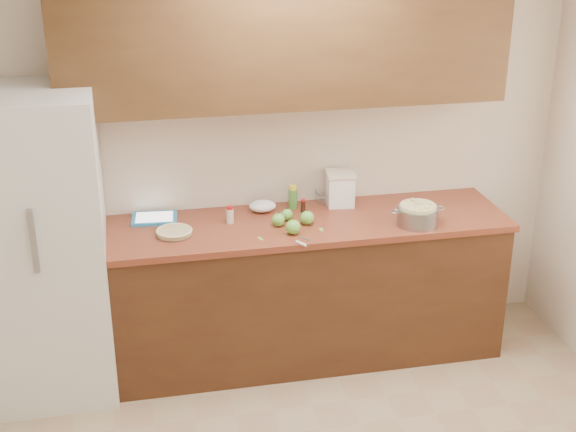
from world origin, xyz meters
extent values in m
plane|color=beige|center=(0.00, 1.80, 1.30)|extent=(3.60, 0.00, 3.60)
cube|color=#482814|center=(0.00, 1.48, 0.44)|extent=(2.60, 0.65, 0.88)
cube|color=brown|center=(0.00, 1.48, 0.90)|extent=(2.64, 0.68, 0.04)
cube|color=#503318|center=(0.00, 1.63, 1.95)|extent=(2.60, 0.34, 0.70)
cube|color=silver|center=(-1.44, 1.44, 0.90)|extent=(0.70, 0.70, 1.80)
cylinder|color=silver|center=(-0.70, 1.42, 0.93)|extent=(0.22, 0.22, 0.03)
cylinder|color=beige|center=(-0.70, 1.42, 0.94)|extent=(0.20, 0.20, 0.03)
torus|color=beige|center=(-0.70, 1.42, 0.95)|extent=(0.21, 0.21, 0.02)
cylinder|color=gray|center=(0.73, 1.28, 0.97)|extent=(0.25, 0.25, 0.11)
torus|color=gray|center=(0.59, 1.28, 1.01)|extent=(0.06, 0.06, 0.01)
torus|color=gray|center=(0.87, 1.28, 1.01)|extent=(0.06, 0.06, 0.01)
cylinder|color=beige|center=(0.73, 1.28, 0.99)|extent=(0.22, 0.22, 0.11)
cube|color=white|center=(0.36, 1.69, 1.02)|extent=(0.18, 0.18, 0.20)
cube|color=#F4E4C3|center=(0.36, 1.69, 1.13)|extent=(0.19, 0.19, 0.02)
cube|color=#2884C0|center=(-0.80, 1.67, 0.93)|extent=(0.29, 0.23, 0.02)
cube|color=white|center=(-0.80, 1.67, 0.94)|extent=(0.23, 0.18, 0.00)
cube|color=gray|center=(0.03, 1.21, 0.92)|extent=(0.06, 0.08, 0.00)
cylinder|color=white|center=(-0.01, 1.14, 0.93)|extent=(0.05, 0.07, 0.01)
cylinder|color=#4C8C38|center=(0.06, 1.69, 0.98)|extent=(0.06, 0.06, 0.12)
cylinder|color=yellow|center=(0.06, 1.69, 1.06)|extent=(0.05, 0.05, 0.03)
cylinder|color=beige|center=(-0.36, 1.53, 0.96)|extent=(0.04, 0.04, 0.09)
cylinder|color=red|center=(-0.36, 1.53, 1.02)|extent=(0.04, 0.04, 0.02)
cylinder|color=black|center=(0.10, 1.61, 0.96)|extent=(0.03, 0.03, 0.07)
cylinder|color=red|center=(0.10, 1.61, 1.00)|extent=(0.03, 0.03, 0.01)
cylinder|color=silver|center=(0.31, 1.75, 0.95)|extent=(0.19, 0.19, 0.07)
torus|color=silver|center=(0.31, 1.75, 0.99)|extent=(0.20, 0.20, 0.01)
ellipsoid|color=white|center=(-0.14, 1.67, 0.95)|extent=(0.19, 0.17, 0.07)
sphere|color=#63AF3D|center=(-0.09, 1.43, 0.96)|extent=(0.08, 0.08, 0.08)
cylinder|color=#3F2D19|center=(-0.09, 1.43, 1.01)|extent=(0.01, 0.01, 0.01)
sphere|color=#63AF3D|center=(-0.02, 1.50, 0.96)|extent=(0.07, 0.07, 0.07)
cylinder|color=#3F2D19|center=(-0.02, 1.50, 1.00)|extent=(0.01, 0.01, 0.01)
sphere|color=#63AF3D|center=(-0.03, 1.29, 0.96)|extent=(0.09, 0.09, 0.09)
cylinder|color=#3F2D19|center=(-0.03, 1.29, 1.01)|extent=(0.01, 0.01, 0.01)
sphere|color=#63AF3D|center=(0.09, 1.42, 0.96)|extent=(0.08, 0.08, 0.08)
cylinder|color=#3F2D19|center=(0.09, 1.42, 1.01)|extent=(0.01, 0.01, 0.01)
cube|color=#80AA52|center=(0.15, 1.32, 0.92)|extent=(0.02, 0.05, 0.00)
cube|color=#80AA52|center=(-0.01, 1.41, 0.92)|extent=(0.04, 0.04, 0.00)
cube|color=#80AA52|center=(-0.22, 1.26, 0.92)|extent=(0.03, 0.05, 0.00)
cube|color=#80AA52|center=(-0.04, 1.32, 0.92)|extent=(0.05, 0.04, 0.00)
camera|label=1|loc=(-0.92, -2.86, 2.80)|focal=50.00mm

